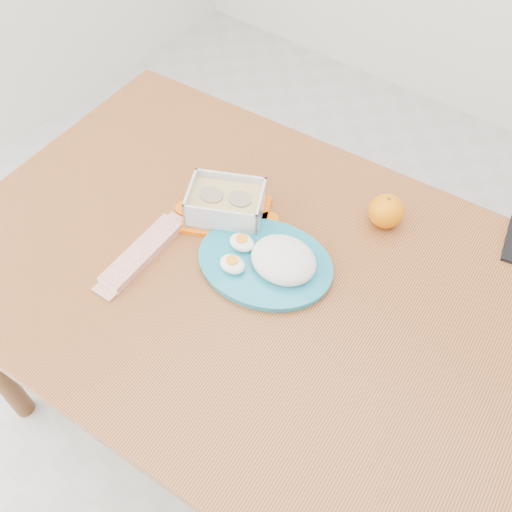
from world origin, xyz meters
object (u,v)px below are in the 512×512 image
Objects in this scene: food_container at (226,204)px; orange_fruit at (386,211)px; dining_table at (256,294)px; rice_plate at (271,260)px.

orange_fruit is (0.31, 0.20, -0.00)m from food_container.
food_container is 0.37m from orange_fruit.
food_container is 2.97× the size of orange_fruit.
rice_plate is (0.02, 0.03, 0.11)m from dining_table.
food_container reaches higher than rice_plate.
food_container is at bearing -146.24° from orange_fruit.
rice_plate is (0.17, -0.06, -0.01)m from food_container.
dining_table is 17.92× the size of orange_fruit.
food_container is 0.18m from rice_plate.
rice_plate reaches higher than dining_table.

